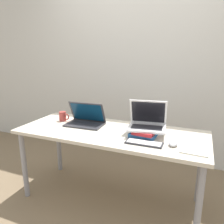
{
  "coord_description": "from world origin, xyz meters",
  "views": [
    {
      "loc": [
        0.73,
        -1.4,
        1.4
      ],
      "look_at": [
        0.02,
        0.34,
        0.89
      ],
      "focal_mm": 35.0,
      "sensor_mm": 36.0,
      "label": 1
    }
  ],
  "objects": [
    {
      "name": "notepad",
      "position": [
        0.74,
        0.25,
        0.72
      ],
      "size": [
        0.21,
        0.32,
        0.01
      ],
      "color": "silver",
      "rests_on": "desk"
    },
    {
      "name": "laptop_on_books",
      "position": [
        0.33,
        0.38,
        0.82
      ],
      "size": [
        0.35,
        0.3,
        0.24
      ],
      "color": "silver",
      "rests_on": "book_stack"
    },
    {
      "name": "mouse",
      "position": [
        0.58,
        0.21,
        0.73
      ],
      "size": [
        0.07,
        0.1,
        0.03
      ],
      "color": "#B2B2B7",
      "rests_on": "desk"
    },
    {
      "name": "book_stack",
      "position": [
        0.32,
        0.36,
        0.74
      ],
      "size": [
        0.23,
        0.29,
        0.06
      ],
      "color": "#235693",
      "rests_on": "desk"
    },
    {
      "name": "ground_plane",
      "position": [
        0.0,
        0.0,
        0.0
      ],
      "size": [
        14.0,
        14.0,
        0.0
      ],
      "primitive_type": "plane",
      "color": "#7A664C"
    },
    {
      "name": "wireless_keyboard",
      "position": [
        0.36,
        0.17,
        0.72
      ],
      "size": [
        0.29,
        0.11,
        0.01
      ],
      "color": "#28282D",
      "rests_on": "desk"
    },
    {
      "name": "wall_back",
      "position": [
        0.0,
        1.39,
        1.35
      ],
      "size": [
        8.0,
        0.05,
        2.7
      ],
      "color": "silver",
      "rests_on": "ground_plane"
    },
    {
      "name": "mug",
      "position": [
        -0.58,
        0.44,
        0.76
      ],
      "size": [
        0.12,
        0.07,
        0.1
      ],
      "color": "#9E3833",
      "rests_on": "desk"
    },
    {
      "name": "desk",
      "position": [
        0.0,
        0.34,
        0.64
      ],
      "size": [
        1.72,
        0.69,
        0.71
      ],
      "color": "beige",
      "rests_on": "ground_plane"
    },
    {
      "name": "laptop_left",
      "position": [
        -0.3,
        0.41,
        0.76
      ],
      "size": [
        0.38,
        0.25,
        0.22
      ],
      "color": "#333338",
      "rests_on": "desk"
    }
  ]
}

